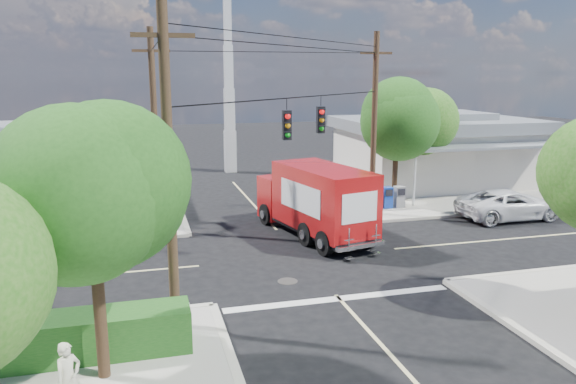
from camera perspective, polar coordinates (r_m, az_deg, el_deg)
name	(u,v)px	position (r m, az deg, el deg)	size (l,w,h in m)	color
ground	(301,257)	(22.15, 1.35, -6.62)	(120.00, 120.00, 0.00)	black
sidewalk_ne	(419,187)	(35.97, 13.17, 0.45)	(14.12, 14.12, 0.14)	#A9A398
sidewalk_nw	(45,209)	(32.17, -23.49, -1.59)	(14.12, 14.12, 0.14)	#A9A398
road_markings	(313,269)	(20.82, 2.51, -7.85)	(32.00, 32.00, 0.01)	beige
building_ne	(435,149)	(37.33, 14.75, 4.29)	(11.80, 10.20, 4.50)	silver
building_nw	(23,165)	(33.50, -25.31, 2.52)	(10.80, 10.20, 4.30)	beige
radio_tower	(229,94)	(40.67, -6.02, 9.92)	(0.80, 0.80, 17.00)	silver
tree_sw_front	(92,201)	(12.92, -19.30, -0.91)	(3.88, 3.78, 6.03)	#422D1C
tree_ne_front	(398,118)	(30.03, 11.08, 7.37)	(4.21, 4.14, 6.66)	#422D1C
tree_ne_back	(422,124)	(33.21, 13.43, 6.69)	(3.77, 3.66, 5.82)	#422D1C
palm_nw_front	(102,117)	(27.74, -18.36, 7.20)	(3.01, 3.08, 5.59)	#422D1C
palm_nw_back	(61,124)	(29.44, -22.07, 6.45)	(3.01, 3.08, 5.19)	#422D1C
utility_poles	(252,135)	(22.30, -3.69, 5.80)	(12.00, 10.68, 9.00)	#473321
picket_fence	(75,324)	(15.98, -20.86, -12.40)	(5.94, 0.06, 1.00)	silver
hedge_sw	(63,338)	(15.27, -21.91, -13.61)	(6.20, 1.20, 1.10)	#174A16
vending_boxes	(387,197)	(29.82, 10.01, -0.55)	(1.90, 0.50, 1.10)	#BB080A
delivery_truck	(315,200)	(24.53, 2.78, -0.87)	(3.77, 7.63, 3.18)	black
parked_car	(510,205)	(29.72, 21.60, -1.19)	(2.41, 5.22, 1.45)	silver
pedestrian	(69,378)	(12.97, -21.40, -17.19)	(0.57, 0.37, 1.56)	beige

